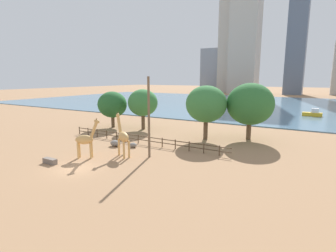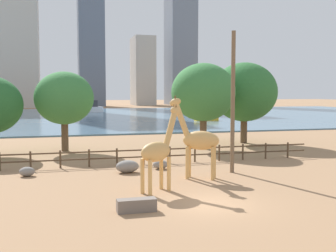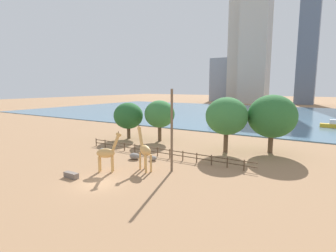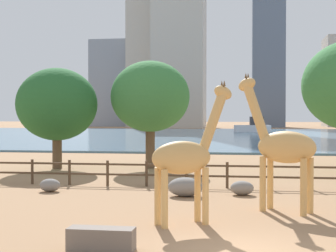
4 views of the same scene
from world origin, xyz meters
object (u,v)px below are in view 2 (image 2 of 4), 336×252
Objects in this scene: tree_left_large at (64,98)px; tree_left_small at (244,92)px; boulder_near_fence at (160,164)px; tree_right_tall at (203,92)px; giraffe_tall at (158,151)px; utility_pole at (233,102)px; feeding_trough at (137,205)px; boat_ferry at (207,117)px; giraffe_companion at (198,140)px; boulder_by_pole at (127,166)px; boat_sailboat at (89,108)px; boulder_small at (27,172)px.

tree_left_large is 18.85m from tree_left_small.
tree_right_tall reaches higher than boulder_near_fence.
utility_pole reaches higher than giraffe_tall.
tree_left_small is (18.79, 1.46, 0.57)m from tree_left_large.
utility_pole reaches higher than boulder_near_fence.
boat_ferry reaches higher than feeding_trough.
giraffe_companion is (3.29, 2.77, 0.21)m from giraffe_tall.
boulder_by_pole reaches higher than boulder_near_fence.
giraffe_companion is at bearing 68.75° from boat_ferry.
giraffe_companion is 20.03m from tree_left_small.
feeding_trough is 94.04m from boat_sailboat.
boulder_near_fence is 9.02m from boulder_small.
boulder_small is 25.61m from tree_left_small.
boulder_near_fence is at bearing -40.46° from giraffe_companion.
tree_left_small is (14.29, 19.25, 3.22)m from giraffe_tall.
boat_sailboat reaches higher than feeding_trough.
tree_left_small is 71.97m from boat_sailboat.
feeding_trough is at bearing -97.21° from boulder_by_pole.
boat_ferry is 0.57× the size of boat_sailboat.
boat_sailboat reaches higher than boulder_small.
tree_left_small is 1.99× the size of boat_ferry.
tree_right_tall is at bearing 54.83° from boulder_near_fence.
tree_left_large reaches higher than feeding_trough.
tree_left_small reaches higher than giraffe_tall.
boulder_by_pole is at bearing -4.22° from boulder_small.
boat_sailboat is at bearing -62.03° from giraffe_companion.
giraffe_companion is 17.09m from tree_left_large.
utility_pole is at bearing 1.47° from giraffe_tall.
boulder_by_pole is at bearing -163.18° from boulder_near_fence.
boulder_near_fence is 10.81m from feeding_trough.
feeding_trough is (-3.69, -10.16, -0.02)m from boulder_near_fence.
giraffe_companion reaches higher than boat_sailboat.
feeding_trough is at bearing 78.91° from giraffe_companion.
boulder_near_fence is at bearing -60.60° from tree_left_large.
boulder_near_fence is (1.80, 6.60, -1.92)m from giraffe_tall.
boulder_near_fence is at bearing 1.75° from boulder_small.
boulder_near_fence is 0.67× the size of boulder_by_pole.
tree_right_tall is (15.71, 9.77, 5.14)m from boulder_small.
giraffe_companion is 5.01× the size of boulder_near_fence.
feeding_trough is at bearing -83.03° from tree_left_large.
boat_ferry is at bearing 76.39° from tree_left_small.
boat_ferry is (15.83, 47.20, -3.92)m from utility_pole.
utility_pole is at bearing -9.55° from boulder_small.
boulder_near_fence is (-1.49, 3.83, -2.13)m from giraffe_companion.
boat_sailboat is (1.88, 83.70, 0.95)m from boulder_near_fence.
tree_left_large is (-7.80, 15.01, 2.44)m from giraffe_companion.
tree_left_large is 0.89× the size of tree_right_tall.
utility_pole is 2.20× the size of boat_ferry.
tree_left_small is at bearing 76.27° from boat_ferry.
tree_right_tall is at bearing -151.51° from tree_left_small.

